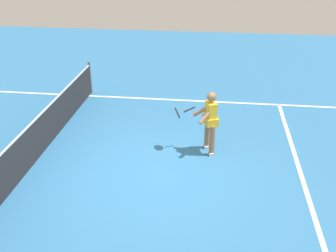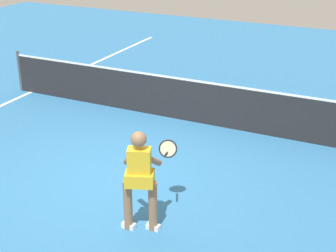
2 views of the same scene
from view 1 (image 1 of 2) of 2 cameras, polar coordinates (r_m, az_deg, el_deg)
ground_plane at (r=9.03m, az=-1.56°, el=-6.68°), size 27.67×27.67×0.00m
service_line_marking at (r=9.17m, az=18.72°, el=-7.64°), size 8.57×0.10×0.01m
sideline_right_marking at (r=12.81m, az=1.28°, el=3.72°), size 0.10×19.28×0.01m
court_net at (r=9.61m, az=-19.00°, el=-2.69°), size 9.25×0.08×1.05m
tennis_player at (r=9.52m, az=5.87°, el=0.85°), size 0.67×1.10×1.55m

